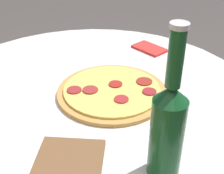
# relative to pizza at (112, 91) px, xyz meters

# --- Properties ---
(table) EXTENTS (0.91, 0.91, 0.74)m
(table) POSITION_rel_pizza_xyz_m (0.06, 0.02, -0.17)
(table) COLOR silver
(table) RESTS_ON ground_plane
(pizza) EXTENTS (0.29, 0.29, 0.02)m
(pizza) POSITION_rel_pizza_xyz_m (0.00, 0.00, 0.00)
(pizza) COLOR #C68E47
(pizza) RESTS_ON table
(beer_bottle) EXTENTS (0.06, 0.06, 0.29)m
(beer_bottle) POSITION_rel_pizza_xyz_m (-0.22, 0.18, 0.10)
(beer_bottle) COLOR #144C23
(beer_bottle) RESTS_ON table
(napkin) EXTENTS (0.12, 0.09, 0.01)m
(napkin) POSITION_rel_pizza_xyz_m (0.04, -0.30, -0.00)
(napkin) COLOR red
(napkin) RESTS_ON table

